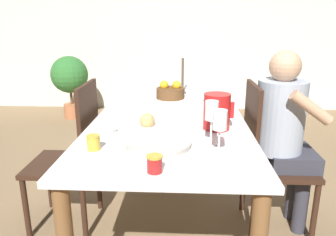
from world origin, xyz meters
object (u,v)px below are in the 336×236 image
object	(u,v)px
potted_plant	(70,77)
teacup_near_person	(106,129)
jam_jar_amber	(155,163)
candlestick_tall	(183,77)
red_pitcher	(217,111)
wine_glass_water	(212,113)
serving_tray	(158,143)
chair_opposite	(73,154)
fruit_bowl	(170,92)
wine_glass_juice	(220,123)
bread_plate	(147,123)
jam_jar_red	(93,142)
person_seated	(285,128)
chair_person_side	(268,156)

from	to	relation	value
potted_plant	teacup_near_person	bearing A→B (deg)	-67.37
jam_jar_amber	potted_plant	size ratio (longest dim) A/B	0.08
candlestick_tall	red_pitcher	bearing A→B (deg)	-78.10
wine_glass_water	jam_jar_amber	size ratio (longest dim) A/B	3.10
serving_tray	chair_opposite	bearing A→B (deg)	140.16
wine_glass_water	jam_jar_amber	xyz separation A→B (m)	(-0.24, -0.31, -0.12)
teacup_near_person	potted_plant	bearing A→B (deg)	112.63
jam_jar_amber	fruit_bowl	size ratio (longest dim) A/B	0.32
wine_glass_juice	serving_tray	distance (m)	0.32
wine_glass_juice	bread_plate	size ratio (longest dim) A/B	1.04
bread_plate	jam_jar_red	distance (m)	0.40
red_pitcher	teacup_near_person	world-z (taller)	red_pitcher
wine_glass_juice	potted_plant	xyz separation A→B (m)	(-1.76, 3.14, -0.34)
jam_jar_amber	candlestick_tall	distance (m)	1.48
chair_opposite	person_seated	xyz separation A→B (m)	(1.36, 0.05, 0.19)
teacup_near_person	jam_jar_amber	bearing A→B (deg)	-56.08
potted_plant	wine_glass_water	bearing A→B (deg)	-59.97
bread_plate	wine_glass_juice	bearing A→B (deg)	-46.34
person_seated	fruit_bowl	distance (m)	0.89
serving_tray	bread_plate	size ratio (longest dim) A/B	1.58
person_seated	wine_glass_juice	distance (m)	0.84
person_seated	bread_plate	bearing A→B (deg)	-72.19
chair_person_side	fruit_bowl	bearing A→B (deg)	-126.62
jam_jar_red	fruit_bowl	size ratio (longest dim) A/B	0.32
chair_opposite	teacup_near_person	world-z (taller)	chair_opposite
chair_person_side	bread_plate	bearing A→B (deg)	-71.30
wine_glass_water	bread_plate	bearing A→B (deg)	143.56
chair_person_side	bread_plate	xyz separation A→B (m)	(-0.75, -0.25, 0.29)
teacup_near_person	bread_plate	size ratio (longest dim) A/B	0.75
person_seated	bread_plate	size ratio (longest dim) A/B	5.91
wine_glass_juice	chair_opposite	bearing A→B (deg)	145.66
chair_person_side	bread_plate	distance (m)	0.84
red_pitcher	potted_plant	bearing A→B (deg)	122.91
serving_tray	potted_plant	size ratio (longest dim) A/B	0.36
teacup_near_person	wine_glass_water	bearing A→B (deg)	-13.88
person_seated	fruit_bowl	size ratio (longest dim) A/B	5.48
jam_jar_amber	person_seated	bearing A→B (deg)	47.75
fruit_bowl	wine_glass_juice	bearing A→B (deg)	-76.76
bread_plate	person_seated	bearing A→B (deg)	17.81
wine_glass_juice	potted_plant	distance (m)	3.61
wine_glass_water	jam_jar_red	size ratio (longest dim) A/B	3.10
jam_jar_amber	chair_person_side	bearing A→B (deg)	50.95
chair_opposite	teacup_near_person	distance (m)	0.54
person_seated	potted_plant	size ratio (longest dim) A/B	1.33
chair_person_side	serving_tray	size ratio (longest dim) A/B	3.09
bread_plate	chair_opposite	bearing A→B (deg)	156.67
bread_plate	potted_plant	world-z (taller)	potted_plant
person_seated	serving_tray	size ratio (longest dim) A/B	3.73
chair_person_side	potted_plant	bearing A→B (deg)	-139.39
bread_plate	jam_jar_amber	distance (m)	0.56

